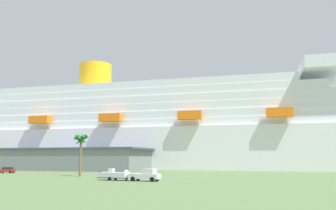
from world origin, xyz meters
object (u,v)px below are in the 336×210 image
Objects in this scene: small_boat_on_trailer at (117,175)px; parked_car_red_hatchback at (7,170)px; cruise_ship at (171,134)px; pickup_truck at (146,175)px; palm_tree at (81,143)px.

parked_car_red_hatchback is at bearing 150.19° from small_boat_on_trailer.
parked_car_red_hatchback is (-39.78, 22.79, -0.13)m from small_boat_on_trailer.
small_boat_on_trailer is at bearing -86.36° from cruise_ship.
cruise_ship is at bearing 97.92° from pickup_truck.
cruise_ship reaches higher than palm_tree.
parked_car_red_hatchback is at bearing 156.67° from palm_tree.
pickup_truck is 23.09m from palm_tree.
pickup_truck is 5.75m from small_boat_on_trailer.
pickup_truck is at bearing -82.08° from cruise_ship.
cruise_ship reaches higher than parked_car_red_hatchback.
palm_tree is at bearing -97.57° from cruise_ship.
small_boat_on_trailer is at bearing -29.81° from parked_car_red_hatchback.
parked_car_red_hatchback is at bearing 152.33° from pickup_truck.
small_boat_on_trailer is 1.67× the size of parked_car_red_hatchback.
cruise_ship is 32.01× the size of small_boat_on_trailer.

